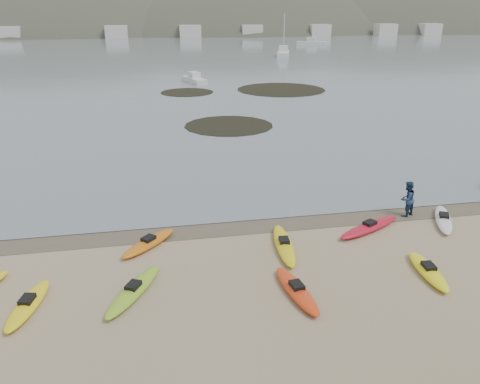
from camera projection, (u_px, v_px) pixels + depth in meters
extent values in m
plane|color=tan|center=(240.00, 222.00, 21.90)|extent=(600.00, 600.00, 0.00)
plane|color=brown|center=(241.00, 224.00, 21.62)|extent=(60.00, 60.00, 0.00)
plane|color=slate|center=(152.00, 24.00, 296.02)|extent=(1200.00, 1200.00, 0.00)
ellipsoid|color=#8CBF26|center=(134.00, 291.00, 16.26)|extent=(2.29, 3.43, 0.34)
ellipsoid|color=red|center=(369.00, 227.00, 20.97)|extent=(3.72, 2.31, 0.34)
ellipsoid|color=yellow|center=(284.00, 245.00, 19.41)|extent=(1.11, 3.78, 0.34)
ellipsoid|color=orange|center=(149.00, 243.00, 19.56)|extent=(2.62, 2.75, 0.34)
ellipsoid|color=red|center=(297.00, 290.00, 16.28)|extent=(1.13, 3.27, 0.34)
ellipsoid|color=yellow|center=(28.00, 305.00, 15.49)|extent=(1.32, 3.09, 0.34)
ellipsoid|color=#FFF515|center=(428.00, 271.00, 17.48)|extent=(0.98, 2.99, 0.34)
ellipsoid|color=silver|center=(443.00, 219.00, 21.73)|extent=(2.14, 3.25, 0.34)
imported|color=navy|center=(407.00, 199.00, 22.22)|extent=(1.05, 0.95, 1.75)
cylinder|color=black|center=(229.00, 126.00, 39.61)|extent=(7.52, 7.52, 0.04)
cylinder|color=black|center=(281.00, 90.00, 57.06)|extent=(10.76, 10.76, 0.04)
cylinder|color=black|center=(187.00, 92.00, 55.15)|extent=(6.25, 6.25, 0.04)
cube|color=silver|center=(194.00, 80.00, 62.14)|extent=(3.06, 5.64, 0.76)
cube|color=silver|center=(283.00, 54.00, 95.57)|extent=(4.62, 8.49, 1.14)
cube|color=silver|center=(312.00, 43.00, 124.85)|extent=(7.98, 5.42, 1.09)
ellipsoid|color=#384235|center=(51.00, 77.00, 198.88)|extent=(220.00, 120.00, 80.00)
ellipsoid|color=#384235|center=(238.00, 67.00, 207.21)|extent=(200.00, 110.00, 68.00)
ellipsoid|color=#384235|center=(402.00, 65.00, 231.77)|extent=(230.00, 130.00, 76.00)
cube|color=beige|center=(22.00, 33.00, 146.36)|extent=(7.00, 5.00, 4.00)
cube|color=beige|center=(101.00, 32.00, 150.53)|extent=(7.00, 5.00, 4.00)
cube|color=beige|center=(176.00, 32.00, 154.70)|extent=(7.00, 5.00, 4.00)
cube|color=beige|center=(247.00, 31.00, 158.87)|extent=(7.00, 5.00, 4.00)
cube|color=beige|center=(314.00, 30.00, 163.04)|extent=(7.00, 5.00, 4.00)
cube|color=beige|center=(378.00, 30.00, 167.20)|extent=(7.00, 5.00, 4.00)
cube|color=beige|center=(439.00, 29.00, 171.37)|extent=(7.00, 5.00, 4.00)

